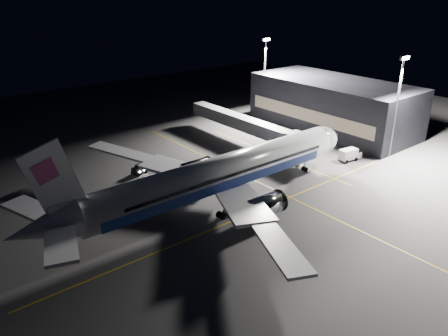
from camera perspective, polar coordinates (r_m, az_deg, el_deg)
name	(u,v)px	position (r m, az deg, el deg)	size (l,w,h in m)	color
ground	(222,202)	(72.71, -0.27, -4.42)	(200.00, 200.00, 0.00)	#4C4C4F
guide_line_main	(265,186)	(78.69, 5.43, -2.29)	(0.25, 80.00, 0.01)	gold
guide_line_cross	(246,215)	(68.69, 2.88, -6.21)	(70.00, 0.25, 0.01)	gold
guide_line_side	(273,155)	(93.02, 6.47, 1.75)	(0.25, 40.00, 0.01)	gold
airliner	(217,175)	(69.87, -0.97, -0.92)	(61.48, 54.22, 16.64)	silver
terminal	(333,105)	(111.13, 13.99, 8.00)	(18.12, 40.00, 12.00)	black
jet_bridge	(248,125)	(96.97, 3.21, 5.63)	(3.60, 34.40, 6.30)	#B2B2B7
floodlight_mast_north	(265,71)	(116.97, 5.35, 12.51)	(2.40, 0.68, 20.70)	#59595E
floodlight_mast_south	(398,99)	(94.16, 21.77, 8.42)	(2.40, 0.67, 20.70)	#59595E
service_truck	(350,154)	(92.58, 16.11, 1.75)	(5.11, 2.61, 2.51)	silver
baggage_tug	(139,170)	(84.41, -11.04, -0.20)	(2.90, 2.52, 1.84)	black
safety_cone_a	(215,189)	(76.37, -1.13, -2.80)	(0.35, 0.35, 0.52)	#DE6409
safety_cone_b	(205,188)	(76.61, -2.50, -2.66)	(0.45, 0.45, 0.68)	#DE6409
safety_cone_c	(139,186)	(78.93, -11.00, -2.33)	(0.37, 0.37, 0.56)	#DE6409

